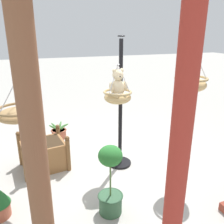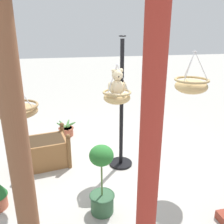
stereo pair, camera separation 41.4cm
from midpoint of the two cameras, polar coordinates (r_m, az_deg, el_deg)
name	(u,v)px [view 1 (the left image)]	position (r m, az deg, el deg)	size (l,w,h in m)	color
ground_plane	(109,167)	(4.69, -3.37, -13.07)	(40.00, 40.00, 0.00)	#ADAAA3
display_pole_central	(120,129)	(4.45, -0.70, -4.07)	(0.44, 0.44, 2.41)	black
hanging_basket_with_teddy	(118,96)	(3.95, -1.65, 3.70)	(0.47, 0.47, 0.65)	tan
teddy_bear	(118,85)	(3.88, -1.57, 6.51)	(0.32, 0.28, 0.46)	beige
hanging_basket_left_high	(191,83)	(3.90, 15.45, 6.57)	(0.52, 0.52, 0.64)	tan
hanging_basket_right_low	(19,114)	(3.52, -24.50, -0.39)	(0.60, 0.60, 0.54)	#A37F51
greenhouse_pillar_left	(34,147)	(2.46, -22.80, -7.75)	(0.44, 0.44, 2.98)	brown
greenhouse_pillar_far_back	(178,168)	(1.99, 9.63, -13.23)	(0.32, 0.32, 2.97)	#9E2D23
wooden_planter_box	(44,154)	(4.78, -18.45, -9.55)	(0.93, 0.82, 0.70)	olive
potted_plant_tall_leafy	(59,132)	(5.98, -14.56, -4.78)	(0.49, 0.45, 0.37)	#AD563D
potted_plant_small_succulent	(110,182)	(3.42, -4.00, -16.51)	(0.36, 0.36, 1.05)	#2D5638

